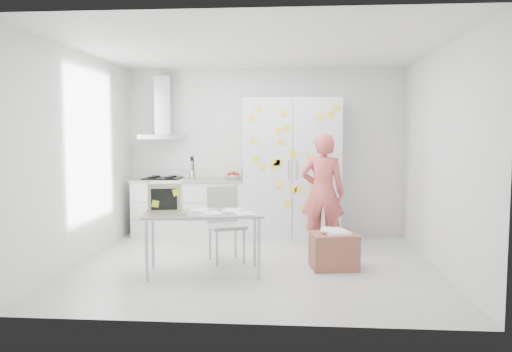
# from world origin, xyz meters

# --- Properties ---
(floor) EXTENTS (4.50, 4.00, 0.02)m
(floor) POSITION_xyz_m (0.00, 0.00, -0.01)
(floor) COLOR silver
(floor) RESTS_ON ground
(walls) EXTENTS (4.52, 4.01, 2.70)m
(walls) POSITION_xyz_m (0.00, 0.72, 1.35)
(walls) COLOR white
(walls) RESTS_ON ground
(ceiling) EXTENTS (4.50, 4.00, 0.02)m
(ceiling) POSITION_xyz_m (0.00, 0.00, 2.70)
(ceiling) COLOR white
(ceiling) RESTS_ON walls
(counter_run) EXTENTS (1.84, 0.63, 1.28)m
(counter_run) POSITION_xyz_m (-1.20, 1.70, 0.47)
(counter_run) COLOR white
(counter_run) RESTS_ON ground
(range_hood) EXTENTS (0.70, 0.48, 1.01)m
(range_hood) POSITION_xyz_m (-1.65, 1.84, 1.96)
(range_hood) COLOR silver
(range_hood) RESTS_ON walls
(tall_cabinet) EXTENTS (1.50, 0.68, 2.20)m
(tall_cabinet) POSITION_xyz_m (0.45, 1.67, 1.10)
(tall_cabinet) COLOR silver
(tall_cabinet) RESTS_ON ground
(person) EXTENTS (0.64, 0.46, 1.66)m
(person) POSITION_xyz_m (0.88, 0.75, 0.83)
(person) COLOR #CB524F
(person) RESTS_ON ground
(desk) EXTENTS (1.46, 0.90, 1.09)m
(desk) POSITION_xyz_m (-0.86, -0.50, 0.83)
(desk) COLOR #9B9EA5
(desk) RESTS_ON ground
(chair) EXTENTS (0.58, 0.58, 0.97)m
(chair) POSITION_xyz_m (-0.42, 0.15, 0.55)
(chair) COLOR #A9A9A7
(chair) RESTS_ON ground
(cardboard_box) EXTENTS (0.61, 0.52, 0.48)m
(cardboard_box) POSITION_xyz_m (0.97, -0.14, 0.23)
(cardboard_box) COLOR #9A5942
(cardboard_box) RESTS_ON ground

